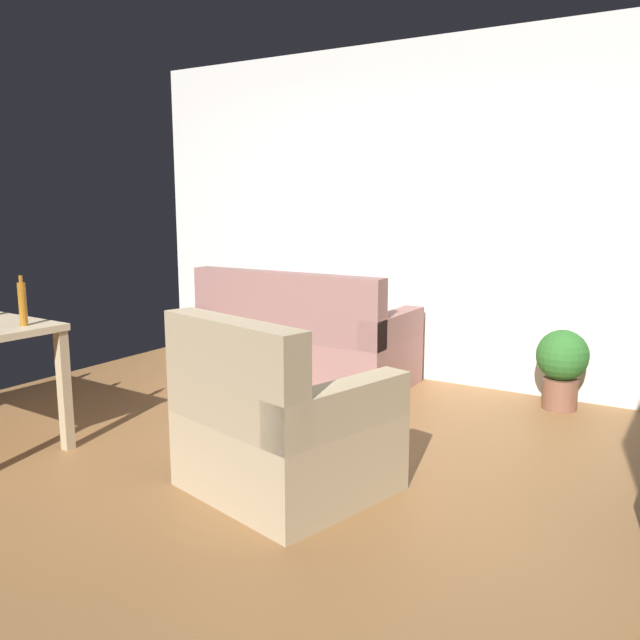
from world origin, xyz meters
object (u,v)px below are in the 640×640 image
at_px(potted_plant, 562,364).
at_px(armchair, 280,430).
at_px(couch, 304,344).
at_px(bottle_amber, 23,303).

distance_m(potted_plant, armchair, 2.34).
distance_m(couch, potted_plant, 1.98).
relative_size(potted_plant, bottle_amber, 1.99).
xyz_separation_m(couch, bottle_amber, (-0.50, -2.16, 0.58)).
bearing_deg(bottle_amber, couch, 77.08).
distance_m(armchair, bottle_amber, 1.66).
height_order(couch, bottle_amber, bottle_amber).
xyz_separation_m(potted_plant, bottle_amber, (-2.45, -2.48, 0.56)).
xyz_separation_m(potted_plant, armchair, (-0.93, -2.14, -0.01)).
xyz_separation_m(couch, armchair, (1.03, -1.83, 0.01)).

